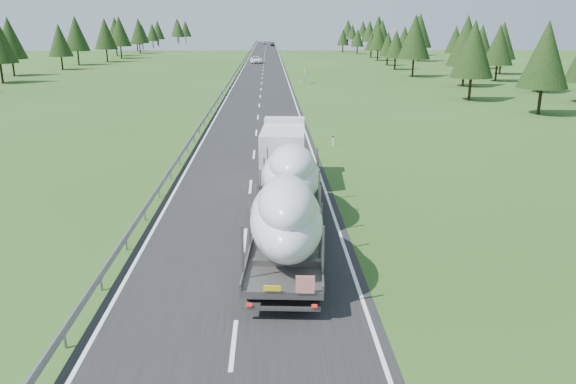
{
  "coord_description": "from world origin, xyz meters",
  "views": [
    {
      "loc": [
        1.21,
        -15.78,
        9.86
      ],
      "look_at": [
        2.08,
        9.81,
        2.12
      ],
      "focal_mm": 35.0,
      "sensor_mm": 36.0,
      "label": 1
    }
  ],
  "objects_px": {
    "highway_sign": "(304,73)",
    "distant_car_blue": "(264,43)",
    "distant_van": "(256,60)",
    "distant_car_dark": "(272,45)",
    "boat_truck": "(287,182)"
  },
  "relations": [
    {
      "from": "distant_car_dark",
      "to": "distant_car_blue",
      "type": "distance_m",
      "value": 21.5
    },
    {
      "from": "distant_car_blue",
      "to": "boat_truck",
      "type": "bearing_deg",
      "value": -91.29
    },
    {
      "from": "distant_van",
      "to": "distant_car_dark",
      "type": "xyz_separation_m",
      "value": [
        4.93,
        108.13,
        -0.15
      ]
    },
    {
      "from": "distant_van",
      "to": "distant_car_blue",
      "type": "height_order",
      "value": "distant_van"
    },
    {
      "from": "highway_sign",
      "to": "boat_truck",
      "type": "distance_m",
      "value": 69.23
    },
    {
      "from": "distant_car_blue",
      "to": "distant_van",
      "type": "bearing_deg",
      "value": -92.45
    },
    {
      "from": "highway_sign",
      "to": "distant_car_blue",
      "type": "relative_size",
      "value": 0.62
    },
    {
      "from": "distant_van",
      "to": "highway_sign",
      "type": "bearing_deg",
      "value": -84.01
    },
    {
      "from": "highway_sign",
      "to": "distant_car_dark",
      "type": "height_order",
      "value": "highway_sign"
    },
    {
      "from": "distant_car_dark",
      "to": "distant_car_blue",
      "type": "bearing_deg",
      "value": 94.92
    },
    {
      "from": "highway_sign",
      "to": "distant_van",
      "type": "relative_size",
      "value": 0.42
    },
    {
      "from": "highway_sign",
      "to": "distant_car_blue",
      "type": "xyz_separation_m",
      "value": [
        -8.01,
        179.74,
        -1.12
      ]
    },
    {
      "from": "distant_car_dark",
      "to": "highway_sign",
      "type": "bearing_deg",
      "value": -93.82
    },
    {
      "from": "boat_truck",
      "to": "distant_car_dark",
      "type": "distance_m",
      "value": 227.63
    },
    {
      "from": "boat_truck",
      "to": "distant_car_blue",
      "type": "height_order",
      "value": "boat_truck"
    }
  ]
}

